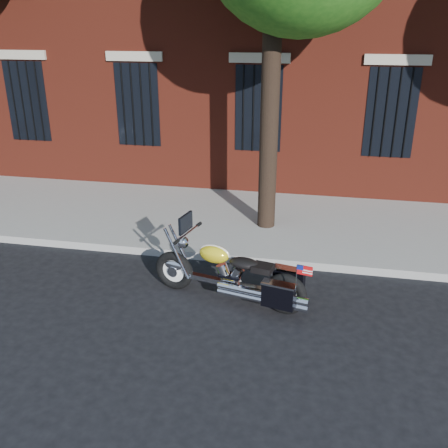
# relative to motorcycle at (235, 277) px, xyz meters

# --- Properties ---
(ground) EXTENTS (120.00, 120.00, 0.00)m
(ground) POSITION_rel_motorcycle_xyz_m (-0.37, 0.05, -0.46)
(ground) COLOR black
(ground) RESTS_ON ground
(curb) EXTENTS (40.00, 0.16, 0.15)m
(curb) POSITION_rel_motorcycle_xyz_m (-0.37, 1.43, -0.38)
(curb) COLOR gray
(curb) RESTS_ON ground
(sidewalk) EXTENTS (40.00, 3.60, 0.15)m
(sidewalk) POSITION_rel_motorcycle_xyz_m (-0.37, 3.31, -0.38)
(sidewalk) COLOR gray
(sidewalk) RESTS_ON ground
(motorcycle) EXTENTS (2.56, 1.12, 1.35)m
(motorcycle) POSITION_rel_motorcycle_xyz_m (0.00, 0.00, 0.00)
(motorcycle) COLOR black
(motorcycle) RESTS_ON ground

